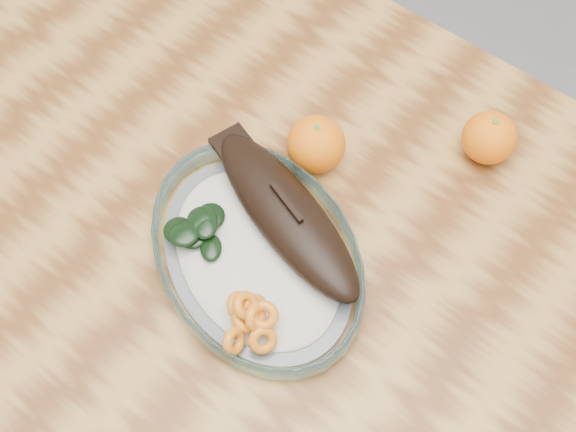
{
  "coord_description": "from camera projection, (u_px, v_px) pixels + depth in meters",
  "views": [
    {
      "loc": [
        0.22,
        -0.32,
        1.52
      ],
      "look_at": [
        -0.04,
        0.01,
        0.77
      ],
      "focal_mm": 45.0,
      "sensor_mm": 36.0,
      "label": 1
    }
  ],
  "objects": [
    {
      "name": "orange_right",
      "position": [
        489.0,
        138.0,
        0.9
      ],
      "size": [
        0.07,
        0.07,
        0.07
      ],
      "primitive_type": "sphere",
      "color": "#FF5205",
      "rests_on": "dining_table"
    },
    {
      "name": "ground",
      "position": [
        299.0,
        408.0,
        1.52
      ],
      "size": [
        3.0,
        3.0,
        0.0
      ],
      "primitive_type": "plane",
      "color": "slate",
      "rests_on": "ground"
    },
    {
      "name": "orange_left",
      "position": [
        316.0,
        144.0,
        0.89
      ],
      "size": [
        0.07,
        0.07,
        0.07
      ],
      "primitive_type": "sphere",
      "color": "#FF5205",
      "rests_on": "dining_table"
    },
    {
      "name": "plated_meal",
      "position": [
        258.0,
        250.0,
        0.84
      ],
      "size": [
        0.73,
        0.73,
        0.08
      ],
      "rotation": [
        0.0,
        0.0,
        -0.41
      ],
      "color": "white",
      "rests_on": "dining_table"
    },
    {
      "name": "dining_table",
      "position": [
        305.0,
        282.0,
        0.95
      ],
      "size": [
        1.2,
        0.8,
        0.75
      ],
      "color": "brown",
      "rests_on": "ground"
    }
  ]
}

